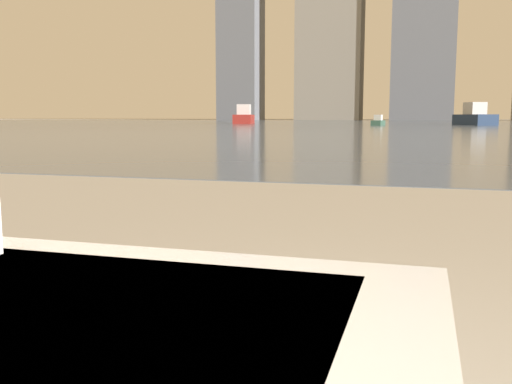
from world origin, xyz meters
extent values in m
cube|color=slate|center=(0.00, 62.00, 0.01)|extent=(180.00, 110.00, 0.01)
cube|color=#335647|center=(-3.31, 53.00, 0.24)|extent=(1.14, 2.65, 0.45)
cube|color=silver|center=(-3.31, 53.00, 0.72)|extent=(0.74, 1.03, 0.51)
cube|color=maroon|center=(-18.57, 60.76, 0.50)|extent=(3.10, 5.93, 0.99)
cube|color=silver|center=(-18.57, 60.76, 1.56)|extent=(1.83, 2.37, 1.13)
cube|color=navy|center=(5.24, 57.58, 0.51)|extent=(3.78, 5.99, 0.99)
cube|color=silver|center=(5.24, 57.58, 1.57)|extent=(2.06, 2.48, 1.13)
cube|color=slate|center=(-37.39, 118.00, 25.01)|extent=(8.45, 8.03, 50.02)
camera|label=1|loc=(0.75, -0.16, 0.87)|focal=40.00mm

